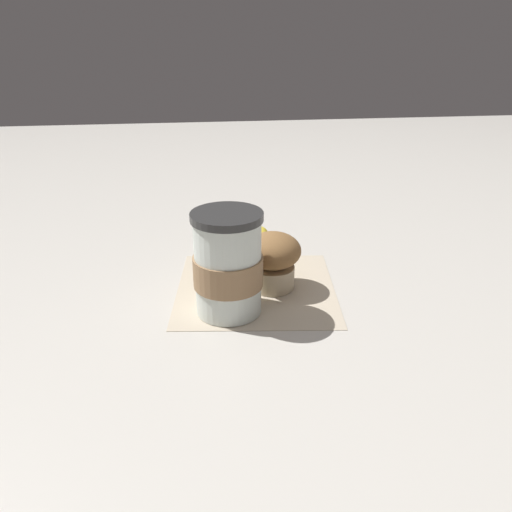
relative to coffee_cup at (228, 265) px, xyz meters
The scene contains 5 objects.
ground_plane 0.10m from the coffee_cup, 36.93° to the right, with size 3.00×3.00×0.00m, color beige.
paper_napkin 0.10m from the coffee_cup, 36.93° to the right, with size 0.23×0.23×0.00m, color beige.
coffee_cup is the anchor object (origin of this frame).
muffin 0.10m from the coffee_cup, 49.16° to the right, with size 0.08×0.08×0.09m.
banana 0.17m from the coffee_cup, 22.52° to the right, with size 0.17×0.10×0.04m.
Camera 1 is at (-0.65, 0.09, 0.35)m, focal length 35.00 mm.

